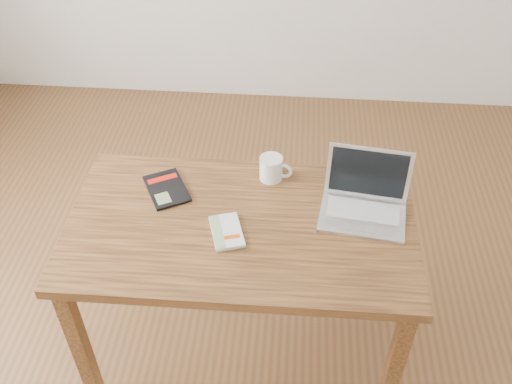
# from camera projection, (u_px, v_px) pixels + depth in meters

# --- Properties ---
(room) EXTENTS (4.04, 4.04, 2.70)m
(room) POSITION_uv_depth(u_px,v_px,m) (212.00, 63.00, 1.70)
(room) COLOR brown
(room) RESTS_ON ground
(desk) EXTENTS (1.27, 0.73, 0.75)m
(desk) POSITION_uv_depth(u_px,v_px,m) (241.00, 240.00, 2.12)
(desk) COLOR #58361A
(desk) RESTS_ON ground
(white_guidebook) EXTENTS (0.15, 0.19, 0.02)m
(white_guidebook) POSITION_uv_depth(u_px,v_px,m) (227.00, 232.00, 2.01)
(white_guidebook) COLOR silver
(white_guidebook) RESTS_ON desk
(black_guidebook) EXTENTS (0.22, 0.25, 0.01)m
(black_guidebook) POSITION_uv_depth(u_px,v_px,m) (167.00, 189.00, 2.19)
(black_guidebook) COLOR black
(black_guidebook) RESTS_ON desk
(laptop) EXTENTS (0.34, 0.29, 0.22)m
(laptop) POSITION_uv_depth(u_px,v_px,m) (364.00, 200.00, 2.08)
(laptop) COLOR silver
(laptop) RESTS_ON desk
(coffee_mug) EXTENTS (0.13, 0.09, 0.10)m
(coffee_mug) POSITION_uv_depth(u_px,v_px,m) (272.00, 168.00, 2.21)
(coffee_mug) COLOR white
(coffee_mug) RESTS_ON desk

